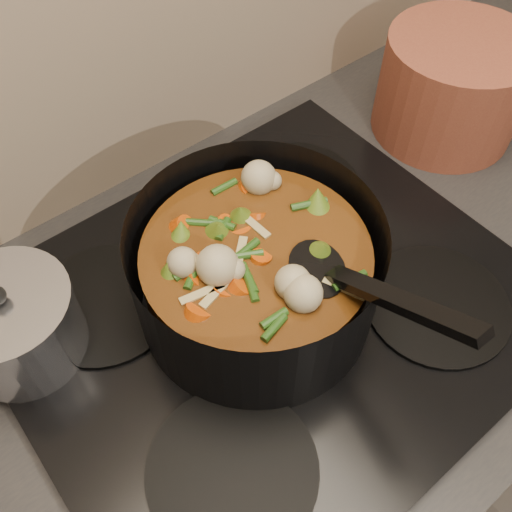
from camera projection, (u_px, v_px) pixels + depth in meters
counter at (266, 437)px, 1.09m from camera, size 2.64×0.64×0.91m
stovetop at (271, 308)px, 0.72m from camera, size 0.62×0.54×0.03m
stockpot at (257, 273)px, 0.66m from camera, size 0.33×0.41×0.21m
saucepan at (15, 325)px, 0.63m from camera, size 0.15×0.15×0.12m
terracotta_crock at (452, 87)px, 0.88m from camera, size 0.30×0.30×0.16m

